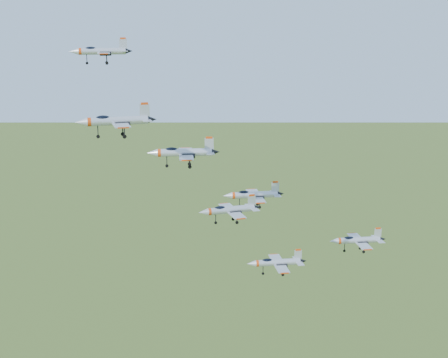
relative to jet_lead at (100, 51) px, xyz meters
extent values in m
cylinder|color=#B6BAC4|center=(0.37, 0.01, -0.03)|extent=(9.28, 1.48, 1.34)
cone|color=#B6BAC4|center=(-5.19, -0.08, -0.03)|extent=(1.87, 1.37, 1.34)
cone|color=black|center=(5.72, 0.09, -0.03)|extent=(1.46, 1.16, 1.14)
ellipsoid|color=black|center=(-1.89, -0.03, 0.47)|extent=(2.28, 1.00, 0.85)
cube|color=#B6BAC4|center=(0.62, -2.87, -0.29)|extent=(2.44, 4.56, 0.14)
cube|color=#B6BAC4|center=(0.53, 2.89, -0.29)|extent=(2.44, 4.56, 0.14)
cube|color=#B6BAC4|center=(4.59, 0.07, 1.36)|extent=(1.54, 0.15, 2.16)
cube|color=#CF3F0E|center=(4.59, 0.07, 2.49)|extent=(1.13, 0.16, 0.36)
cylinder|color=#B6BAC4|center=(15.08, -13.17, -18.64)|extent=(10.45, 2.57, 1.49)
cone|color=#B6BAC4|center=(8.91, -12.52, -18.64)|extent=(2.21, 1.70, 1.49)
cone|color=black|center=(21.03, -13.80, -18.64)|extent=(1.73, 1.43, 1.27)
ellipsoid|color=black|center=(12.57, -12.91, -18.07)|extent=(2.63, 1.33, 0.95)
cube|color=#B6BAC4|center=(14.98, -16.40, -18.92)|extent=(3.16, 5.31, 0.16)
cube|color=#B6BAC4|center=(15.65, -10.00, -18.92)|extent=(3.16, 5.31, 0.16)
cube|color=#B6BAC4|center=(19.77, -13.67, -17.08)|extent=(1.73, 0.32, 2.41)
cube|color=#CF3F0E|center=(19.77, -13.67, -15.82)|extent=(1.27, 0.29, 0.40)
cylinder|color=#B6BAC4|center=(2.51, -22.84, -10.71)|extent=(10.33, 2.39, 1.48)
cone|color=#B6BAC4|center=(-3.61, -23.40, -10.71)|extent=(2.17, 1.66, 1.48)
cone|color=black|center=(8.40, -22.31, -10.71)|extent=(1.70, 1.40, 1.26)
ellipsoid|color=black|center=(0.02, -23.07, -10.15)|extent=(2.59, 1.28, 0.94)
cube|color=#B6BAC4|center=(3.03, -26.00, -10.99)|extent=(3.06, 5.22, 0.16)
cube|color=#B6BAC4|center=(2.45, -19.65, -10.99)|extent=(3.06, 5.22, 0.16)
cube|color=#B6BAC4|center=(7.16, -22.42, -9.17)|extent=(1.71, 0.29, 2.39)
cube|color=#CF3F0E|center=(7.16, -22.42, -7.92)|extent=(1.26, 0.27, 0.40)
cylinder|color=#B6BAC4|center=(31.49, -2.86, -30.72)|extent=(10.03, 1.94, 1.44)
cone|color=#B6BAC4|center=(25.51, -2.56, -30.72)|extent=(2.06, 1.54, 1.44)
cone|color=black|center=(37.24, -3.15, -30.72)|extent=(1.61, 1.30, 1.22)
ellipsoid|color=black|center=(29.05, -2.74, -30.17)|extent=(2.49, 1.16, 0.91)
cube|color=#B6BAC4|center=(31.55, -5.97, -30.99)|extent=(2.79, 4.99, 0.16)
cube|color=#B6BAC4|center=(31.86, 0.22, -30.99)|extent=(2.79, 4.99, 0.16)
cube|color=#B6BAC4|center=(36.02, -3.09, -29.22)|extent=(1.67, 0.22, 2.33)
cube|color=#CF3F0E|center=(36.02, -3.09, -28.00)|extent=(1.22, 0.22, 0.39)
cylinder|color=#B6BAC4|center=(23.32, -17.51, -29.28)|extent=(9.36, 2.46, 1.34)
cone|color=#B6BAC4|center=(17.81, -18.19, -29.28)|extent=(2.00, 1.55, 1.34)
cone|color=black|center=(28.63, -16.85, -29.28)|extent=(1.57, 1.31, 1.14)
ellipsoid|color=black|center=(21.08, -17.78, -28.78)|extent=(2.36, 1.23, 0.85)
cube|color=#B6BAC4|center=(23.88, -20.34, -29.54)|extent=(2.90, 4.78, 0.14)
cube|color=#B6BAC4|center=(23.17, -14.62, -29.54)|extent=(2.90, 4.78, 0.14)
cube|color=#B6BAC4|center=(27.51, -16.99, -27.89)|extent=(1.55, 0.31, 2.16)
cube|color=#CF3F0E|center=(27.51, -16.99, -26.76)|extent=(1.14, 0.28, 0.36)
cylinder|color=#B6BAC4|center=(34.34, -12.35, -42.88)|extent=(9.43, 1.83, 1.35)
cone|color=#B6BAC4|center=(28.73, -12.06, -42.88)|extent=(1.94, 1.45, 1.35)
cone|color=black|center=(39.75, -12.63, -42.88)|extent=(1.51, 1.22, 1.15)
ellipsoid|color=black|center=(32.05, -12.23, -42.37)|extent=(2.34, 1.09, 0.86)
cube|color=#B6BAC4|center=(34.40, -15.27, -43.14)|extent=(2.63, 4.70, 0.15)
cube|color=#B6BAC4|center=(34.70, -9.45, -43.14)|extent=(2.63, 4.70, 0.15)
cube|color=#B6BAC4|center=(38.60, -12.57, -41.48)|extent=(1.57, 0.21, 2.19)
cube|color=#CF3F0E|center=(38.60, -12.57, -40.33)|extent=(1.15, 0.20, 0.36)
cylinder|color=#B6BAC4|center=(56.16, -2.74, -42.82)|extent=(9.90, 2.03, 1.42)
cone|color=#B6BAC4|center=(50.27, -2.38, -42.82)|extent=(2.05, 1.54, 1.42)
cone|color=black|center=(61.83, -3.09, -42.82)|extent=(1.60, 1.30, 1.21)
ellipsoid|color=black|center=(53.76, -2.59, -42.28)|extent=(2.46, 1.17, 0.90)
cube|color=#B6BAC4|center=(56.19, -5.81, -43.09)|extent=(2.81, 4.95, 0.15)
cube|color=#B6BAC4|center=(56.57, 0.30, -43.09)|extent=(2.81, 4.95, 0.15)
cube|color=#B6BAC4|center=(60.63, -3.02, -41.34)|extent=(1.64, 0.23, 2.29)
cube|color=#CF3F0E|center=(60.63, -3.02, -40.14)|extent=(1.21, 0.23, 0.38)
camera|label=1|loc=(0.79, -129.65, 5.43)|focal=50.00mm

